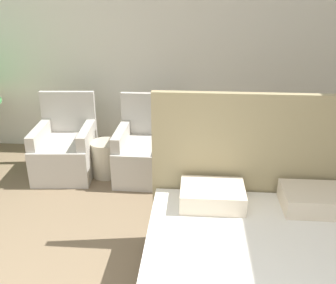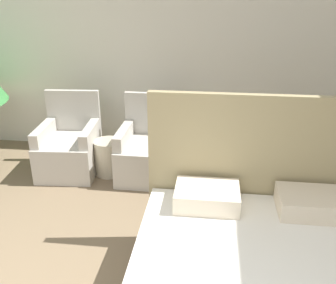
# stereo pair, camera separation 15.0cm
# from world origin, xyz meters

# --- Properties ---
(wall_back) EXTENTS (10.00, 0.06, 2.90)m
(wall_back) POSITION_xyz_m (0.00, 4.14, 1.45)
(wall_back) COLOR silver
(wall_back) RESTS_ON ground_plane
(armchair_near_window_left) EXTENTS (0.68, 0.74, 0.89)m
(armchair_near_window_left) POSITION_xyz_m (-0.64, 3.33, 0.27)
(armchair_near_window_left) COLOR #B7B2A8
(armchair_near_window_left) RESTS_ON ground_plane
(armchair_near_window_right) EXTENTS (0.64, 0.70, 0.89)m
(armchair_near_window_right) POSITION_xyz_m (0.28, 3.33, 0.27)
(armchair_near_window_right) COLOR #B7B2A8
(armchair_near_window_right) RESTS_ON ground_plane
(side_table) EXTENTS (0.32, 0.32, 0.41)m
(side_table) POSITION_xyz_m (-0.18, 3.32, 0.20)
(side_table) COLOR #B7AD93
(side_table) RESTS_ON ground_plane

